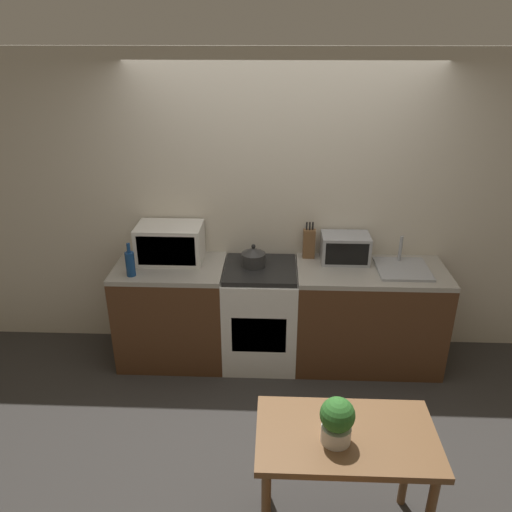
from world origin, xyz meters
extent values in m
plane|color=#33302D|center=(0.00, 0.00, 0.00)|extent=(16.00, 16.00, 0.00)
cube|color=beige|center=(0.00, 0.99, 1.30)|extent=(10.00, 0.06, 2.60)
cube|color=#4C2D19|center=(-0.93, 0.65, 0.43)|extent=(0.92, 0.62, 0.86)
cube|color=#9E998E|center=(-0.93, 0.65, 0.88)|extent=(0.92, 0.62, 0.04)
cube|color=#4C2D19|center=(0.77, 0.65, 0.43)|extent=(1.24, 0.62, 0.86)
cube|color=#9E998E|center=(0.77, 0.65, 0.88)|extent=(1.24, 0.62, 0.04)
cube|color=silver|center=(-0.16, 0.65, 0.43)|extent=(0.62, 0.62, 0.86)
cube|color=black|center=(-0.16, 0.65, 0.88)|extent=(0.60, 0.57, 0.04)
cube|color=black|center=(-0.16, 0.35, 0.43)|extent=(0.45, 0.02, 0.32)
cylinder|color=#2D2D2D|center=(-0.22, 0.69, 0.96)|extent=(0.20, 0.20, 0.11)
cone|color=#2D2D2D|center=(-0.22, 0.69, 1.04)|extent=(0.19, 0.19, 0.05)
sphere|color=black|center=(-0.22, 0.69, 1.08)|extent=(0.04, 0.04, 0.04)
cube|color=silver|center=(-0.93, 0.77, 1.06)|extent=(0.55, 0.35, 0.32)
cube|color=black|center=(-0.93, 0.60, 1.06)|extent=(0.48, 0.01, 0.26)
cylinder|color=navy|center=(-1.20, 0.46, 1.00)|extent=(0.07, 0.07, 0.20)
cylinder|color=navy|center=(-1.20, 0.46, 1.14)|extent=(0.03, 0.03, 0.08)
cube|color=brown|center=(0.25, 0.87, 1.03)|extent=(0.10, 0.06, 0.26)
cylinder|color=black|center=(0.22, 0.87, 1.19)|extent=(0.01, 0.01, 0.07)
cylinder|color=black|center=(0.25, 0.87, 1.19)|extent=(0.01, 0.01, 0.07)
cylinder|color=black|center=(0.28, 0.87, 1.19)|extent=(0.01, 0.01, 0.07)
cube|color=#999BA0|center=(0.55, 0.81, 1.02)|extent=(0.40, 0.26, 0.24)
cube|color=black|center=(0.55, 0.69, 1.02)|extent=(0.35, 0.01, 0.19)
cube|color=#999BA0|center=(1.02, 0.65, 0.91)|extent=(0.42, 0.43, 0.02)
cylinder|color=#999BA0|center=(1.02, 0.80, 1.03)|extent=(0.03, 0.03, 0.22)
cube|color=brown|center=(0.35, -1.06, 0.74)|extent=(0.96, 0.55, 0.04)
cylinder|color=brown|center=(-0.07, -0.84, 0.36)|extent=(0.05, 0.05, 0.72)
cylinder|color=brown|center=(0.77, -0.84, 0.36)|extent=(0.05, 0.05, 0.72)
cylinder|color=beige|center=(0.29, -1.11, 0.80)|extent=(0.16, 0.16, 0.09)
sphere|color=#2D6B28|center=(0.29, -1.11, 0.93)|extent=(0.18, 0.18, 0.18)
camera|label=1|loc=(-0.04, -3.10, 2.71)|focal=35.00mm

